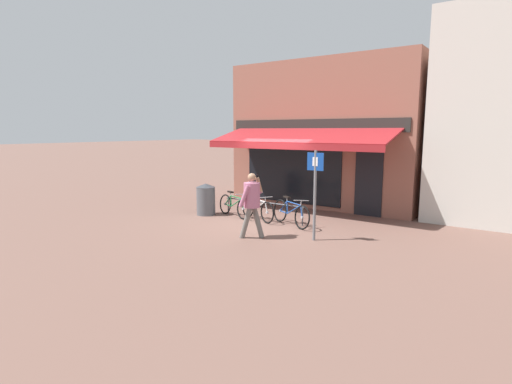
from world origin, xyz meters
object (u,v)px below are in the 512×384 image
Objects in this scene: parking_sign at (315,186)px; bicycle_silver at (257,209)px; litter_bin at (206,199)px; bicycle_green at (234,206)px; bicycle_blue at (291,213)px; pedestrian_adult at (252,199)px.

bicycle_silver is at bearing 157.15° from parking_sign.
bicycle_silver is at bearing 9.33° from litter_bin.
bicycle_green is 0.98× the size of bicycle_blue.
pedestrian_adult is at bearing -38.33° from bicycle_silver.
parking_sign reaches higher than pedestrian_adult.
bicycle_blue is at bearing 5.77° from litter_bin.
litter_bin is at bearing -150.21° from bicycle_silver.
bicycle_blue is at bearing 20.67° from bicycle_silver.
parking_sign is (3.42, -1.06, 1.05)m from bicycle_green.
pedestrian_adult is 0.75× the size of parking_sign.
parking_sign reaches higher than bicycle_green.
bicycle_green is at bearing 18.93° from litter_bin.
litter_bin is 4.49m from parking_sign.
bicycle_silver is 2.17m from pedestrian_adult.
bicycle_blue is at bearing 140.86° from parking_sign.
bicycle_green is at bearing 162.70° from parking_sign.
pedestrian_adult is (1.07, -1.76, 0.67)m from bicycle_silver.
bicycle_silver is 0.72× the size of parking_sign.
bicycle_blue is 3.07m from litter_bin.
bicycle_blue is (1.20, 0.00, 0.01)m from bicycle_silver.
bicycle_silver is 1.88m from litter_bin.
litter_bin is at bearing 170.24° from parking_sign.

